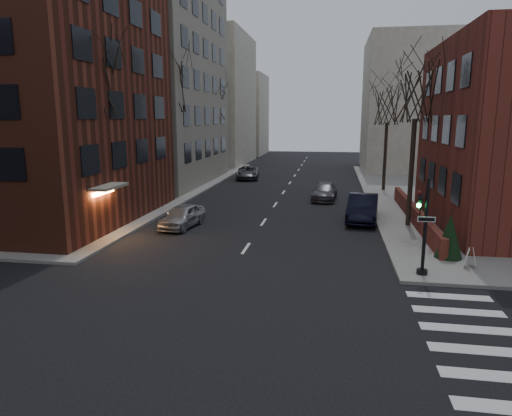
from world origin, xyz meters
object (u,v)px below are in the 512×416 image
Objects in this scene: tree_right_b at (388,105)px; car_lane_gray at (325,192)px; tree_left_b at (170,87)px; car_lane_far at (248,173)px; tree_left_a at (94,81)px; parked_sedan at (363,208)px; tree_right_a at (417,91)px; car_lane_silver at (182,216)px; evergreen_shrub at (450,236)px; tree_left_c at (214,104)px; streetlamp_far at (224,138)px; sandwich_board at (470,258)px; traffic_signal at (423,233)px; streetlamp_near at (161,149)px.

tree_right_b is 2.03× the size of car_lane_gray.
car_lane_far is (4.02, 12.25, -8.23)m from tree_left_b.
tree_left_a is 17.66m from parked_sedan.
tree_right_b is 16.46m from car_lane_far.
tree_right_a is 1.96× the size of car_lane_far.
evergreen_shrub is (14.25, -4.32, 0.49)m from car_lane_silver.
tree_right_a is 12.52m from car_lane_gray.
streetlamp_far is at bearing 73.30° from tree_left_c.
tree_left_c reaches higher than tree_right_b.
tree_right_b is at bearing -32.07° from car_lane_far.
car_lane_gray is (8.30, 10.85, -0.03)m from car_lane_silver.
tree_right_a is 9.45m from evergreen_shrub.
tree_right_b is at bearing 18.82° from tree_left_b.
sandwich_board is (18.40, -31.79, -3.66)m from streetlamp_far.
traffic_signal is 10.56m from parked_sedan.
tree_left_b is 1.18× the size of tree_right_b.
streetlamp_near is at bearing -90.00° from streetlamp_far.
tree_right_a is (0.86, 9.01, 6.12)m from traffic_signal.
tree_left_c is 26.51m from parked_sedan.
traffic_signal is 20.86m from streetlamp_near.
tree_left_a is 25.79m from car_lane_far.
evergreen_shrub is at bearing -38.14° from tree_left_b.
evergreen_shrub is at bearing -7.60° from tree_left_a.
traffic_signal is 31.93m from car_lane_far.
sandwich_board is (14.84, -5.66, -0.11)m from car_lane_silver.
tree_left_c is 11.39× the size of sandwich_board.
tree_left_a is at bearing -91.23° from streetlamp_far.
traffic_signal reaches higher than car_lane_gray.
streetlamp_near is 13.25m from car_lane_gray.
tree_left_b is at bearing 90.00° from tree_left_a.
tree_left_c is 4.73× the size of evergreen_shrub.
tree_left_a reaches higher than car_lane_gray.
car_lane_gray is (12.46, 0.72, -8.26)m from tree_left_b.
car_lane_silver reaches higher than car_lane_far.
tree_right_b is at bearing 50.38° from car_lane_gray.
streetlamp_near is (0.60, -4.00, -4.68)m from tree_left_b.
parked_sedan is at bearing -53.99° from tree_left_c.
streetlamp_far is 7.36× the size of sandwich_board.
traffic_signal reaches higher than evergreen_shrub.
sandwich_board is at bearing -69.24° from car_lane_far.
parked_sedan is (-2.60, -12.64, -6.73)m from tree_right_b.
tree_left_c is 8.55m from car_lane_far.
tree_right_a is at bearing -13.24° from streetlamp_near.
tree_left_c is (0.00, 14.00, -0.88)m from tree_left_b.
streetlamp_near is 22.16m from sandwich_board.
car_lane_far is (-13.58, 20.25, -7.34)m from tree_right_a.
evergreen_shrub is at bearing -57.10° from tree_left_c.
tree_left_b is 16.68m from streetlamp_far.
tree_right_b reaches higher than traffic_signal.
car_lane_far is at bearing 132.62° from sandwich_board.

